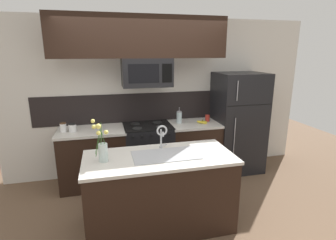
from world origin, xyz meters
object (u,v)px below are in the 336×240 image
object	(u,v)px
french_press	(179,117)
coffee_tin	(207,118)
sink_faucet	(162,134)
storage_jar_medium	(73,128)
banana_bunch	(202,122)
microwave	(147,72)
refrigerator	(237,122)
stove_range	(148,152)
flower_vase	(102,149)
storage_jar_tall	(63,127)

from	to	relation	value
french_press	coffee_tin	size ratio (longest dim) A/B	2.43
coffee_tin	sink_faucet	xyz separation A→B (m)	(-1.04, -1.09, 0.14)
storage_jar_medium	banana_bunch	distance (m)	2.04
microwave	refrigerator	world-z (taller)	microwave
stove_range	sink_faucet	size ratio (longest dim) A/B	3.04
coffee_tin	flower_vase	size ratio (longest dim) A/B	0.24
sink_faucet	stove_range	bearing A→B (deg)	90.21
sink_faucet	refrigerator	bearing A→B (deg)	33.82
banana_bunch	coffee_tin	distance (m)	0.17
banana_bunch	sink_faucet	bearing A→B (deg)	-132.62
refrigerator	coffee_tin	bearing A→B (deg)	176.88
storage_jar_medium	banana_bunch	xyz separation A→B (m)	(2.04, -0.03, -0.04)
storage_jar_medium	microwave	bearing A→B (deg)	0.39
storage_jar_medium	sink_faucet	world-z (taller)	sink_faucet
refrigerator	storage_jar_medium	xyz separation A→B (m)	(-2.72, -0.05, 0.11)
coffee_tin	banana_bunch	bearing A→B (deg)	-140.08
storage_jar_tall	refrigerator	bearing A→B (deg)	0.45
sink_faucet	storage_jar_tall	bearing A→B (deg)	140.59
french_press	flower_vase	xyz separation A→B (m)	(-1.24, -1.31, 0.04)
french_press	sink_faucet	size ratio (longest dim) A/B	0.87
storage_jar_tall	french_press	xyz separation A→B (m)	(1.81, 0.06, 0.03)
french_press	coffee_tin	distance (m)	0.50
banana_bunch	french_press	bearing A→B (deg)	161.95
french_press	banana_bunch	bearing A→B (deg)	-18.05
refrigerator	french_press	distance (m)	1.06
refrigerator	coffee_tin	xyz separation A→B (m)	(-0.55, 0.03, 0.10)
refrigerator	flower_vase	xyz separation A→B (m)	(-2.29, -1.27, 0.19)
storage_jar_tall	stove_range	bearing A→B (deg)	0.11
coffee_tin	french_press	bearing A→B (deg)	178.85
microwave	sink_faucet	bearing A→B (deg)	-89.79
french_press	sink_faucet	xyz separation A→B (m)	(-0.54, -1.10, 0.10)
microwave	banana_bunch	xyz separation A→B (m)	(0.91, -0.04, -0.83)
coffee_tin	storage_jar_medium	bearing A→B (deg)	-177.92
storage_jar_tall	coffee_tin	distance (m)	2.31
stove_range	flower_vase	xyz separation A→B (m)	(-0.70, -1.25, 0.59)
microwave	french_press	xyz separation A→B (m)	(0.54, 0.08, -0.75)
storage_jar_tall	banana_bunch	world-z (taller)	storage_jar_tall
french_press	flower_vase	bearing A→B (deg)	-133.50
stove_range	storage_jar_tall	world-z (taller)	storage_jar_tall
storage_jar_medium	flower_vase	world-z (taller)	flower_vase
microwave	refrigerator	xyz separation A→B (m)	(1.59, 0.04, -0.90)
refrigerator	flower_vase	bearing A→B (deg)	-151.05
microwave	flower_vase	distance (m)	1.58
french_press	stove_range	bearing A→B (deg)	-173.67
refrigerator	french_press	xyz separation A→B (m)	(-1.05, 0.04, 0.15)
banana_bunch	sink_faucet	size ratio (longest dim) A/B	0.62
storage_jar_medium	french_press	distance (m)	1.67
refrigerator	storage_jar_tall	bearing A→B (deg)	-179.55
microwave	coffee_tin	distance (m)	1.31
coffee_tin	stove_range	bearing A→B (deg)	-177.25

